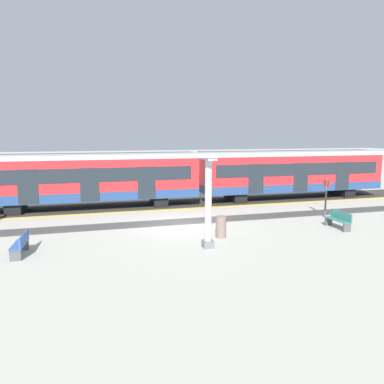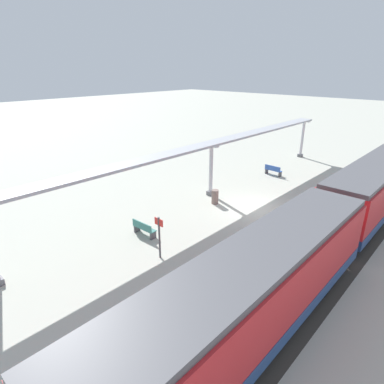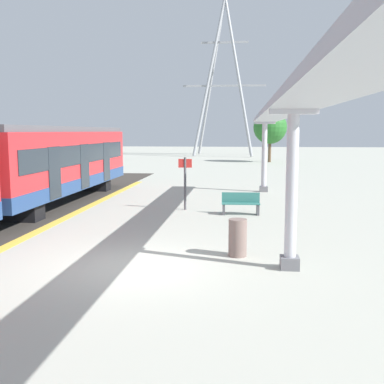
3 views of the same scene
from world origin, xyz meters
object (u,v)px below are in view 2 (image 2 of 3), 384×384
at_px(bench_mid_platform, 144,228).
at_px(trash_bin, 215,197).
at_px(canopy_pillar_second, 211,170).
at_px(passenger_waiting_near_edge, 353,170).
at_px(platform_info_sign, 159,234).
at_px(bench_near_end, 273,170).
at_px(train_far_carriage, 251,296).
at_px(train_near_carriage, 376,186).
at_px(canopy_pillar_nearest, 302,139).

distance_m(bench_mid_platform, trash_bin, 6.24).
height_order(canopy_pillar_second, passenger_waiting_near_edge, canopy_pillar_second).
height_order(trash_bin, platform_info_sign, platform_info_sign).
distance_m(bench_near_end, bench_mid_platform, 14.58).
height_order(train_far_carriage, bench_near_end, train_far_carriage).
relative_size(canopy_pillar_second, bench_near_end, 2.50).
bearing_deg(passenger_waiting_near_edge, bench_near_end, 26.93).
xyz_separation_m(train_far_carriage, bench_near_end, (8.61, -16.80, -1.39)).
height_order(bench_near_end, platform_info_sign, platform_info_sign).
relative_size(train_near_carriage, train_far_carriage, 1.00).
bearing_deg(bench_near_end, canopy_pillar_nearest, -82.32).
bearing_deg(bench_mid_platform, platform_info_sign, 159.63).
distance_m(bench_near_end, passenger_waiting_near_edge, 6.33).
xyz_separation_m(train_far_carriage, trash_bin, (8.36, -8.46, -1.34)).
relative_size(bench_near_end, trash_bin, 1.53).
bearing_deg(train_near_carriage, trash_bin, 34.84).
bearing_deg(platform_info_sign, canopy_pillar_nearest, -81.25).
bearing_deg(trash_bin, train_far_carriage, 134.66).
relative_size(train_far_carriage, bench_mid_platform, 9.02).
relative_size(bench_mid_platform, passenger_waiting_near_edge, 0.91).
bearing_deg(platform_info_sign, bench_near_end, -80.73).
height_order(train_near_carriage, train_far_carriage, same).
bearing_deg(bench_near_end, train_far_carriage, 117.13).
height_order(train_near_carriage, trash_bin, train_near_carriage).
xyz_separation_m(bench_mid_platform, trash_bin, (-0.05, -6.24, 0.05)).
relative_size(canopy_pillar_nearest, platform_info_sign, 1.72).
relative_size(canopy_pillar_nearest, bench_mid_platform, 2.49).
xyz_separation_m(platform_info_sign, passenger_waiting_near_edge, (-3.10, -18.30, -0.29)).
distance_m(platform_info_sign, passenger_waiting_near_edge, 18.56).
distance_m(train_far_carriage, canopy_pillar_second, 13.50).
bearing_deg(passenger_waiting_near_edge, train_near_carriage, 119.04).
height_order(canopy_pillar_nearest, bench_near_end, canopy_pillar_nearest).
distance_m(train_far_carriage, platform_info_sign, 6.26).
bearing_deg(trash_bin, bench_near_end, -88.30).
distance_m(canopy_pillar_second, passenger_waiting_near_edge, 12.18).
bearing_deg(canopy_pillar_second, platform_info_sign, 113.47).
height_order(bench_near_end, passenger_waiting_near_edge, passenger_waiting_near_edge).
distance_m(train_near_carriage, passenger_waiting_near_edge, 6.20).
height_order(train_far_carriage, bench_mid_platform, train_far_carriage).
height_order(train_near_carriage, platform_info_sign, train_near_carriage).
xyz_separation_m(train_near_carriage, bench_near_end, (8.61, -2.52, -1.39)).
relative_size(train_near_carriage, canopy_pillar_second, 3.63).
distance_m(train_near_carriage, canopy_pillar_nearest, 13.86).
distance_m(train_near_carriage, canopy_pillar_second, 10.75).
height_order(canopy_pillar_nearest, canopy_pillar_second, same).
distance_m(bench_mid_platform, platform_info_sign, 2.63).
distance_m(trash_bin, passenger_waiting_near_edge, 12.43).
height_order(canopy_pillar_second, bench_mid_platform, canopy_pillar_second).
bearing_deg(canopy_pillar_second, passenger_waiting_near_edge, -123.08).
bearing_deg(bench_near_end, trash_bin, 91.70).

